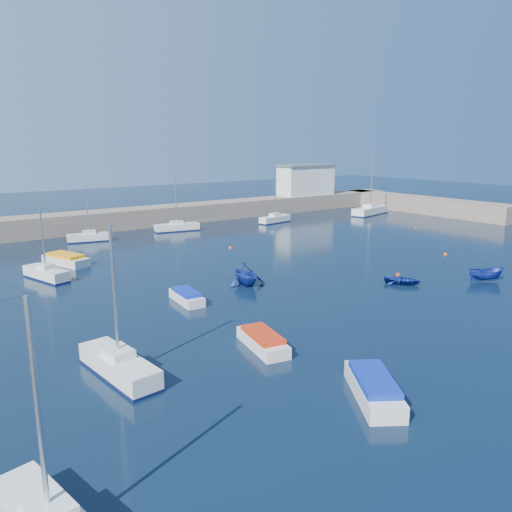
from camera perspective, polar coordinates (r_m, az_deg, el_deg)
ground at (r=37.08m, az=17.72°, el=-6.05°), size 220.00×220.00×0.00m
back_wall at (r=73.18m, az=-12.35°, el=4.42°), size 96.00×4.50×2.60m
right_arm at (r=90.21m, az=18.37°, el=5.60°), size 4.50×32.00×2.60m
harbor_office at (r=88.92m, az=5.72°, el=8.55°), size 10.00×4.00×5.00m
sailboat_1 at (r=26.80m, az=-15.40°, el=-11.92°), size 2.29×6.03×7.83m
sailboat_3 at (r=46.95m, az=-22.87°, el=-1.82°), size 2.86×5.30×6.87m
sailboat_5 at (r=63.26m, az=-18.50°, el=2.07°), size 5.31×2.48×6.85m
sailboat_6 at (r=68.06m, az=-9.02°, el=3.30°), size 6.12×2.70×7.78m
sailboat_7 at (r=74.30m, az=2.19°, el=4.26°), size 5.56×2.38×7.20m
sailboat_8 at (r=85.00m, az=12.92°, el=5.11°), size 8.52×4.08×10.69m
motorboat_0 at (r=29.20m, az=0.76°, el=-9.64°), size 2.29×4.48×0.96m
motorboat_1 at (r=37.57m, az=-7.93°, el=-4.61°), size 1.62×3.86×0.92m
motorboat_2 at (r=52.06m, az=-20.91°, el=-0.36°), size 3.54×5.51×1.07m
motorboat_3 at (r=24.52m, az=13.31°, el=-14.42°), size 3.97×4.91×1.12m
dinghy_center at (r=43.76m, az=16.39°, el=-2.68°), size 3.40×3.65×0.62m
dinghy_left at (r=41.56m, az=-1.19°, el=-2.05°), size 3.39×3.83×1.88m
dinghy_right at (r=47.09m, az=24.77°, el=-1.92°), size 3.20×2.61×1.18m
buoy_0 at (r=30.07m, az=1.80°, el=-9.89°), size 0.43×0.43×0.43m
buoy_1 at (r=46.55m, az=15.93°, el=-2.13°), size 0.44×0.44×0.44m
buoy_2 at (r=56.67m, az=20.83°, el=0.15°), size 0.40×0.40×0.40m
buoy_3 at (r=56.33m, az=-2.94°, el=0.91°), size 0.40×0.40×0.40m
buoy_4 at (r=72.38m, az=17.76°, el=2.97°), size 0.37×0.37×0.37m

